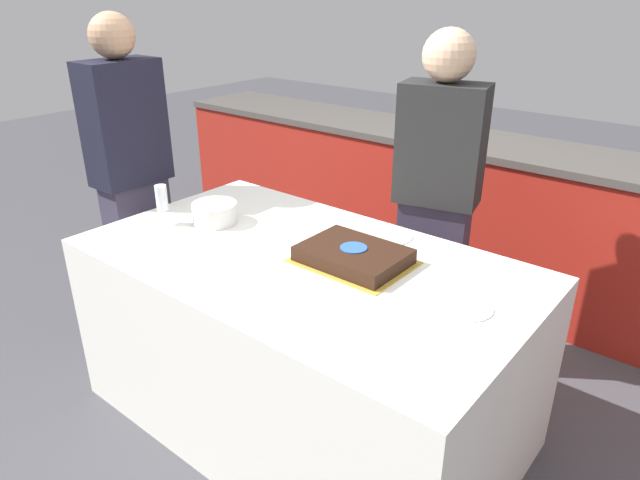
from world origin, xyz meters
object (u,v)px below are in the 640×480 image
Objects in this scene: cake at (353,255)px; person_seated_left at (133,182)px; wine_glass at (162,199)px; person_cutting_cake at (436,203)px; plate_stack at (215,213)px.

person_seated_left reaches higher than cake.
person_cutting_cake reaches higher than wine_glass.
plate_stack is at bearing -174.66° from cake.
person_seated_left is (-1.27, -0.09, 0.05)m from cake.
person_cutting_cake is at bearing -60.46° from person_seated_left.
person_seated_left is (-1.27, -0.72, 0.02)m from person_cutting_cake.
wine_glass is 0.11× the size of person_seated_left.
person_cutting_cake is (0.86, 0.85, -0.06)m from wine_glass.
wine_glass is 1.21m from person_cutting_cake.
plate_stack is 0.12× the size of person_cutting_cake.
cake is at bearing 76.33° from person_cutting_cake.
cake is at bearing 14.35° from wine_glass.
person_cutting_cake reaches higher than cake.
wine_glass reaches higher than cake.
person_cutting_cake reaches higher than plate_stack.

